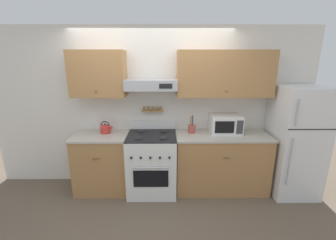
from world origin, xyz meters
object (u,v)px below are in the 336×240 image
at_px(stove_range, 152,163).
at_px(tea_kettle, 105,128).
at_px(refrigerator, 295,141).
at_px(microwave, 225,124).
at_px(utensil_crock, 192,128).

distance_m(stove_range, tea_kettle, 0.91).
bearing_deg(stove_range, refrigerator, -0.54).
relative_size(refrigerator, microwave, 3.52).
height_order(refrigerator, tea_kettle, refrigerator).
bearing_deg(utensil_crock, refrigerator, -5.85).
distance_m(tea_kettle, microwave, 1.89).
bearing_deg(tea_kettle, utensil_crock, 0.00).
relative_size(refrigerator, tea_kettle, 8.47).
bearing_deg(microwave, utensil_crock, -178.07).
bearing_deg(tea_kettle, stove_range, -10.78).
relative_size(tea_kettle, microwave, 0.42).
xyz_separation_m(refrigerator, utensil_crock, (-1.57, 0.16, 0.16)).
relative_size(microwave, utensil_crock, 1.69).
relative_size(stove_range, utensil_crock, 3.82).
distance_m(microwave, utensil_crock, 0.53).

